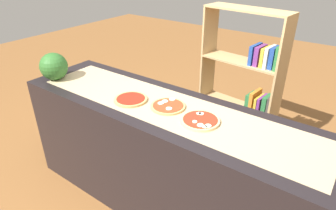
# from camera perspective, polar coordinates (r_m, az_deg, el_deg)

# --- Properties ---
(ground_plane) EXTENTS (12.00, 12.00, 0.00)m
(ground_plane) POSITION_cam_1_polar(r_m,az_deg,el_deg) (2.71, 0.00, -18.45)
(ground_plane) COLOR brown
(counter) EXTENTS (2.53, 0.69, 0.95)m
(counter) POSITION_cam_1_polar(r_m,az_deg,el_deg) (2.38, 0.00, -10.57)
(counter) COLOR black
(counter) RESTS_ON ground_plane
(parchment_paper) EXTENTS (2.23, 0.50, 0.00)m
(parchment_paper) POSITION_cam_1_polar(r_m,az_deg,el_deg) (2.12, 0.00, -0.45)
(parchment_paper) COLOR tan
(parchment_paper) RESTS_ON counter
(pizza_plain_0) EXTENTS (0.25, 0.25, 0.02)m
(pizza_plain_0) POSITION_cam_1_polar(r_m,az_deg,el_deg) (2.23, -7.27, 1.10)
(pizza_plain_0) COLOR tan
(pizza_plain_0) RESTS_ON parchment_paper
(pizza_mozzarella_1) EXTENTS (0.25, 0.25, 0.02)m
(pizza_mozzarella_1) POSITION_cam_1_polar(r_m,az_deg,el_deg) (2.12, 0.05, -0.17)
(pizza_mozzarella_1) COLOR tan
(pizza_mozzarella_1) RESTS_ON parchment_paper
(pizza_mozzarella_2) EXTENTS (0.26, 0.26, 0.03)m
(pizza_mozzarella_2) POSITION_cam_1_polar(r_m,az_deg,el_deg) (1.95, 6.30, -3.01)
(pizza_mozzarella_2) COLOR #E5C17F
(pizza_mozzarella_2) RESTS_ON parchment_paper
(watermelon) EXTENTS (0.24, 0.24, 0.24)m
(watermelon) POSITION_cam_1_polar(r_m,az_deg,el_deg) (2.73, -21.36, 7.01)
(watermelon) COLOR #2D6628
(watermelon) RESTS_ON counter
(bookshelf) EXTENTS (0.84, 0.34, 1.50)m
(bookshelf) POSITION_cam_1_polar(r_m,az_deg,el_deg) (3.06, 15.27, 2.12)
(bookshelf) COLOR tan
(bookshelf) RESTS_ON ground_plane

